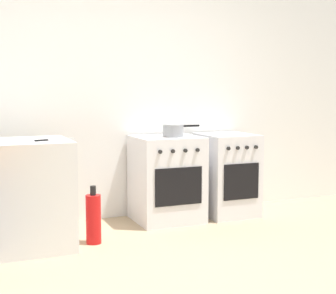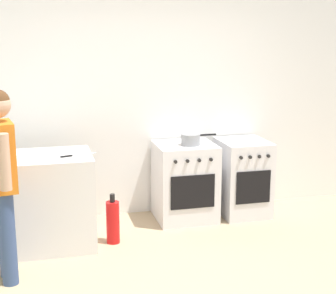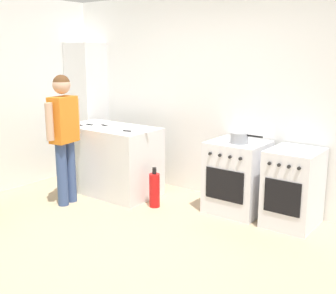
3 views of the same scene
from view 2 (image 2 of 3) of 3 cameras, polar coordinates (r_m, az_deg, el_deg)
ground_plane at (r=4.33m, az=3.18°, el=-15.41°), size 8.00×8.00×0.00m
back_wall at (r=5.76m, az=-2.45°, el=5.31°), size 6.00×0.10×2.60m
counter_unit at (r=5.10m, az=-15.67°, el=-5.96°), size 1.30×0.70×0.90m
oven_left at (r=5.67m, az=1.88°, el=-3.85°), size 0.64×0.62×0.85m
oven_right at (r=5.89m, az=8.27°, el=-3.35°), size 0.52×0.62×0.85m
pot at (r=5.50m, az=2.55°, el=0.84°), size 0.38×0.20×0.12m
knife_chef at (r=4.98m, az=-16.35°, el=-1.00°), size 0.31×0.07×0.01m
knife_bread at (r=4.91m, az=-10.05°, el=-0.89°), size 0.34×0.13×0.01m
person at (r=4.33m, az=-17.94°, el=-2.45°), size 0.25×0.56×1.60m
fire_extinguisher at (r=5.12m, az=-6.13°, el=-8.23°), size 0.13×0.13×0.50m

